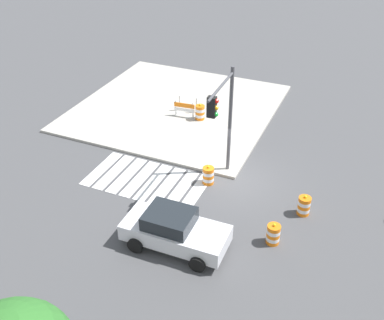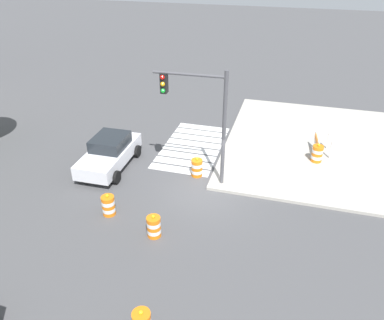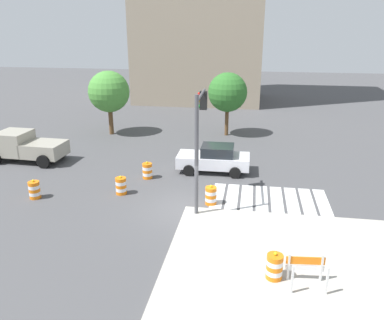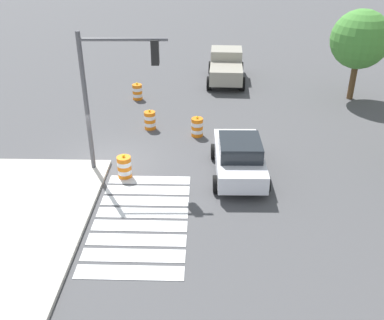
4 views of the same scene
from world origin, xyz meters
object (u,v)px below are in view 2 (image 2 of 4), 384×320
Objects in this scene: traffic_barrel_median_far at (197,168)px; construction_barricade at (319,143)px; traffic_barrel_crosswalk_end at (154,227)px; traffic_barrel_on_sidewalk at (317,154)px; traffic_barrel_near_corner at (108,205)px; traffic_light_pole at (199,108)px; sports_car at (110,152)px.

construction_barricade is (3.85, -5.86, 0.27)m from traffic_barrel_median_far.
traffic_barrel_on_sidewalk is (7.61, -6.25, 0.15)m from traffic_barrel_crosswalk_end.
traffic_light_pole is (3.44, -3.07, 3.46)m from traffic_barrel_near_corner.
traffic_barrel_crosswalk_end and traffic_barrel_median_far have the same top height.
sports_car reaches higher than traffic_barrel_on_sidewalk.
construction_barricade is at bearing -68.17° from sports_car.
traffic_barrel_near_corner is 0.78× the size of construction_barricade.
traffic_barrel_near_corner is 1.00× the size of traffic_barrel_crosswalk_end.
traffic_barrel_on_sidewalk is at bearing -39.39° from traffic_barrel_crosswalk_end.
traffic_barrel_near_corner and traffic_barrel_crosswalk_end have the same top height.
construction_barricade is at bearing -51.83° from traffic_light_pole.
sports_car is at bearing 106.97° from traffic_barrel_on_sidewalk.
sports_car is at bearing 25.18° from traffic_barrel_near_corner.
construction_barricade is at bearing -56.66° from traffic_barrel_median_far.
traffic_barrel_on_sidewalk is at bearing -58.44° from traffic_light_pole.
traffic_barrel_near_corner is 1.00× the size of traffic_barrel_on_sidewalk.
traffic_light_pole is at bearing -41.79° from traffic_barrel_near_corner.
sports_car reaches higher than traffic_barrel_near_corner.
sports_car is at bearing 87.11° from traffic_light_pole.
traffic_light_pole reaches higher than construction_barricade.
traffic_barrel_median_far is 0.78× the size of construction_barricade.
sports_car is 0.79× the size of traffic_light_pole.
traffic_barrel_near_corner is 10.99m from traffic_barrel_on_sidewalk.
traffic_barrel_near_corner is 5.76m from traffic_light_pole.
traffic_barrel_near_corner is 4.91m from traffic_barrel_median_far.
traffic_barrel_on_sidewalk is (2.83, -5.77, 0.15)m from traffic_barrel_median_far.
sports_car is 4.25× the size of traffic_barrel_on_sidewalk.
construction_barricade is 0.24× the size of traffic_light_pole.
traffic_light_pole is at bearing -157.31° from traffic_barrel_median_far.
traffic_barrel_near_corner is 0.19× the size of traffic_light_pole.
traffic_barrel_median_far is 1.00× the size of traffic_barrel_on_sidewalk.
construction_barricade is at bearing -5.20° from traffic_barrel_on_sidewalk.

